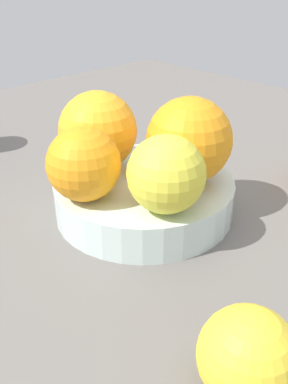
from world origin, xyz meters
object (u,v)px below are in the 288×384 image
at_px(orange_in_bowl_1, 166,174).
at_px(orange_in_bowl_3, 98,131).
at_px(orange_loose_0, 248,356).
at_px(orange_in_bowl_0, 189,140).
at_px(fruit_bowl, 144,196).
at_px(orange_in_bowl_2, 84,164).

bearing_deg(orange_in_bowl_1, orange_in_bowl_3, -97.04).
bearing_deg(orange_loose_0, orange_in_bowl_0, -129.58).
height_order(orange_in_bowl_0, orange_loose_0, orange_in_bowl_0).
distance_m(orange_in_bowl_1, orange_in_bowl_3, 0.11).
relative_size(orange_in_bowl_1, orange_loose_0, 1.13).
xyz_separation_m(fruit_bowl, orange_in_bowl_2, (0.07, -0.01, 0.06)).
distance_m(orange_in_bowl_3, orange_loose_0, 0.28).
relative_size(orange_in_bowl_3, orange_loose_0, 1.34).
relative_size(fruit_bowl, orange_loose_0, 3.00).
bearing_deg(orange_in_bowl_2, orange_in_bowl_3, -139.97).
bearing_deg(orange_in_bowl_2, fruit_bowl, 170.02).
distance_m(orange_in_bowl_2, orange_in_bowl_3, 0.07).
xyz_separation_m(orange_in_bowl_1, orange_in_bowl_3, (-0.01, -0.11, 0.01)).
height_order(orange_in_bowl_0, orange_in_bowl_2, orange_in_bowl_0).
xyz_separation_m(orange_in_bowl_0, orange_in_bowl_1, (0.06, 0.03, -0.01)).
height_order(fruit_bowl, orange_in_bowl_0, orange_in_bowl_0).
height_order(orange_in_bowl_2, orange_in_bowl_3, orange_in_bowl_3).
relative_size(orange_in_bowl_1, orange_in_bowl_3, 0.85).
relative_size(orange_in_bowl_2, orange_loose_0, 1.12).
bearing_deg(orange_in_bowl_1, orange_in_bowl_2, -60.19).
height_order(fruit_bowl, orange_loose_0, orange_loose_0).
height_order(fruit_bowl, orange_in_bowl_2, orange_in_bowl_2).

